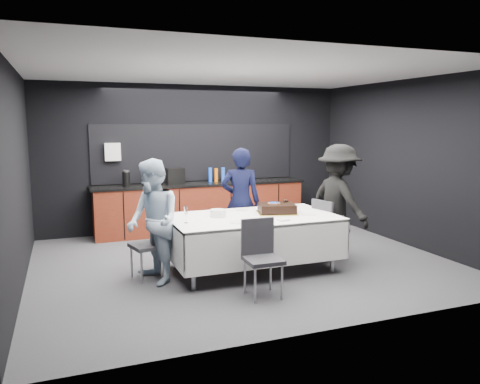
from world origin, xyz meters
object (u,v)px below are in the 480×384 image
Objects in this scene: chair_left at (153,239)px; chair_right at (327,225)px; person_center at (241,201)px; person_right at (339,201)px; party_table at (253,226)px; plate_stack at (218,213)px; cake_assembly at (277,208)px; person_left at (153,222)px; champagne_flute at (186,211)px; chair_near at (261,252)px.

chair_left and chair_right have the same top height.
person_right reaches higher than person_center.
person_center is (1.51, 0.68, 0.31)m from chair_left.
plate_stack reaches higher than party_table.
party_table is 0.46m from cake_assembly.
chair_left is 0.35m from person_left.
chair_right is at bearing 3.05° from party_table.
cake_assembly is at bearing 9.12° from party_table.
party_table is 1.04m from champagne_flute.
person_right reaches higher than cake_assembly.
plate_stack is at bearing 178.19° from chair_right.
chair_near is (-0.68, -0.99, -0.31)m from cake_assembly.
person_center is at bearing 144.62° from chair_right.
cake_assembly reaches higher than chair_near.
plate_stack is at bearing 87.63° from person_left.
champagne_flute is at bearing 86.02° from person_right.
chair_near is at bearing -106.44° from party_table.
champagne_flute is 0.24× the size of chair_right.
person_left reaches higher than chair_near.
person_center is at bearing 107.74° from person_left.
chair_right is at bearing -2.22° from chair_left.
chair_near is at bearing 98.64° from person_center.
person_left reaches higher than party_table.
cake_assembly is 0.70× the size of chair_near.
chair_left is at bearing 176.69° from cake_assembly.
person_center reaches higher than plate_stack.
party_table is 0.89m from person_center.
cake_assembly is 2.87× the size of plate_stack.
champagne_flute is at bearing 131.99° from chair_near.
plate_stack is at bearing 25.85° from champagne_flute.
party_table is 10.35× the size of plate_stack.
champagne_flute is 0.24× the size of chair_left.
chair_right is at bearing 166.46° from person_center.
chair_near is at bearing -124.32° from cake_assembly.
chair_right reaches higher than plate_stack.
person_right is (1.08, 0.06, 0.03)m from cake_assembly.
person_left reaches higher than plate_stack.
chair_left is 1.55m from chair_near.
plate_stack is at bearing -2.99° from chair_left.
chair_left is 0.57× the size of person_left.
person_center is at bearing 49.92° from plate_stack.
party_table is at bearing 73.56° from chair_near.
party_table is at bearing 102.29° from person_center.
chair_left is 0.55× the size of person_center.
chair_right is at bearing 5.05° from champagne_flute.
cake_assembly is (0.40, 0.06, 0.21)m from party_table.
person_right is (1.48, 0.13, 0.24)m from party_table.
person_center is at bearing 76.81° from chair_near.
chair_near is at bearing -48.01° from champagne_flute.
party_table is 1.32× the size of person_right.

